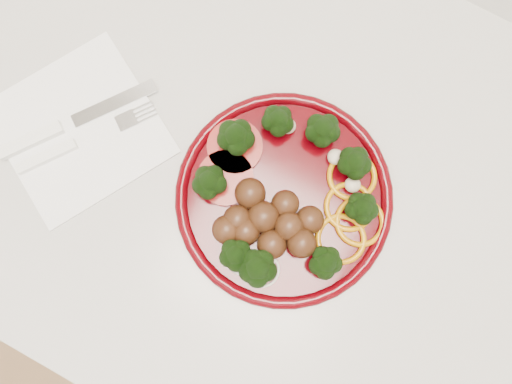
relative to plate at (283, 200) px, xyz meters
The scene contains 5 objects.
counter 0.48m from the plate, 168.41° to the left, with size 2.40×0.60×0.90m.
plate is the anchor object (origin of this frame).
napkin 0.25m from the plate, behind, with size 0.17×0.17×0.00m, color white.
knife 0.27m from the plate, 169.42° to the right, with size 0.12×0.16×0.01m.
fork 0.26m from the plate, 164.90° to the right, with size 0.11×0.15×0.01m.
Camera 1 is at (0.10, 1.61, 1.46)m, focal length 35.00 mm.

